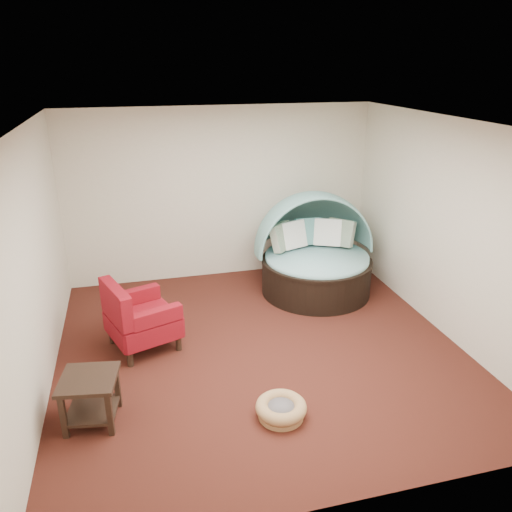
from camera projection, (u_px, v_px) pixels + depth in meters
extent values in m
plane|color=#4A1E15|center=(260.00, 348.00, 6.39)|extent=(5.00, 5.00, 0.00)
plane|color=beige|center=(221.00, 194.00, 8.13)|extent=(5.00, 0.00, 5.00)
plane|color=beige|center=(348.00, 362.00, 3.63)|extent=(5.00, 0.00, 5.00)
plane|color=beige|center=(33.00, 266.00, 5.30)|extent=(0.00, 5.00, 5.00)
plane|color=beige|center=(447.00, 229.00, 6.46)|extent=(0.00, 5.00, 5.00)
plane|color=white|center=(261.00, 124.00, 5.36)|extent=(5.00, 5.00, 0.00)
cylinder|color=black|center=(316.00, 277.00, 7.86)|extent=(1.76, 1.76, 0.52)
cylinder|color=black|center=(317.00, 260.00, 7.75)|extent=(1.78, 1.78, 0.05)
cylinder|color=#90C8D1|center=(317.00, 258.00, 7.74)|extent=(1.67, 1.67, 0.11)
cube|color=#417157|center=(282.00, 237.00, 7.81)|extent=(0.49, 0.47, 0.45)
cube|color=white|center=(293.00, 235.00, 7.91)|extent=(0.49, 0.38, 0.45)
cube|color=#5DA2A1|center=(308.00, 231.00, 8.06)|extent=(0.44, 0.26, 0.45)
cube|color=white|center=(328.00, 232.00, 8.02)|extent=(0.50, 0.40, 0.45)
cube|color=#417157|center=(341.00, 233.00, 8.00)|extent=(0.47, 0.48, 0.45)
cylinder|color=#997445|center=(281.00, 414.00, 5.16)|extent=(0.62, 0.62, 0.05)
torus|color=#997445|center=(281.00, 407.00, 5.13)|extent=(0.70, 0.70, 0.14)
cylinder|color=#5D585C|center=(281.00, 409.00, 5.13)|extent=(0.41, 0.41, 0.08)
cylinder|color=black|center=(130.00, 359.00, 5.99)|extent=(0.10, 0.10, 0.19)
cylinder|color=black|center=(112.00, 336.00, 6.48)|extent=(0.10, 0.10, 0.19)
cylinder|color=black|center=(179.00, 343.00, 6.32)|extent=(0.10, 0.10, 0.19)
cylinder|color=black|center=(158.00, 323.00, 6.81)|extent=(0.10, 0.10, 0.19)
cube|color=maroon|center=(143.00, 324.00, 6.32)|extent=(1.02, 1.02, 0.28)
cube|color=maroon|center=(116.00, 304.00, 6.01)|extent=(0.41, 0.80, 0.47)
cube|color=maroon|center=(157.00, 317.00, 5.99)|extent=(0.65, 0.34, 0.19)
cube|color=maroon|center=(136.00, 296.00, 6.52)|extent=(0.65, 0.34, 0.19)
cube|color=black|center=(88.00, 379.00, 4.93)|extent=(0.63, 0.63, 0.04)
cube|color=black|center=(93.00, 410.00, 5.06)|extent=(0.55, 0.55, 0.03)
cube|color=black|center=(63.00, 417.00, 4.80)|extent=(0.06, 0.06, 0.48)
cube|color=black|center=(75.00, 389.00, 5.21)|extent=(0.06, 0.06, 0.48)
cube|color=black|center=(110.00, 414.00, 4.84)|extent=(0.06, 0.06, 0.48)
cube|color=black|center=(117.00, 387.00, 5.24)|extent=(0.06, 0.06, 0.48)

